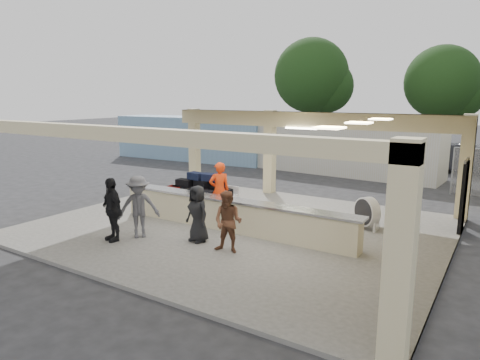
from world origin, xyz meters
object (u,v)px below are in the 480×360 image
Objects in this scene: drum_fan at (367,212)px; container_white at (325,148)px; baggage_counter at (230,214)px; passenger_a at (228,222)px; passenger_b at (112,209)px; car_dark at (471,159)px; passenger_c at (139,207)px; baggage_handler at (219,190)px; luggage_cart at (200,190)px; container_blue at (193,138)px; passenger_d at (198,214)px.

container_white is at bearing 153.66° from drum_fan.
baggage_counter is 1.92m from passenger_a.
drum_fan is (3.49, 2.31, 0.05)m from baggage_counter.
passenger_b is 0.38× the size of car_dark.
passenger_c is (-2.84, -0.36, 0.09)m from passenger_a.
passenger_c is at bearing -86.69° from container_white.
baggage_handler is at bearing 160.41° from car_dark.
luggage_cart is 3.84m from passenger_b.
luggage_cart is 1.23m from baggage_handler.
luggage_cart is 10.65m from container_white.
container_white is at bearing 120.88° from car_dark.
baggage_handler is at bearing -51.11° from container_blue.
passenger_c is 18.80m from car_dark.
baggage_counter is 2.71m from passenger_c.
luggage_cart is at bearing 156.08° from car_dark.
container_white is (-1.45, 13.25, 0.41)m from passenger_d.
container_blue is (-14.29, 9.40, 0.76)m from drum_fan.
baggage_counter is at bearing 88.77° from baggage_handler.
luggage_cart is 16.00m from car_dark.
baggage_counter is at bearing -50.54° from container_blue.
baggage_counter is 15.96m from container_blue.
container_white reaches higher than car_dark.
luggage_cart is 3.25m from passenger_c.
baggage_counter is 2.50m from luggage_cart.
drum_fan is at bearing -36.56° from container_blue.
luggage_cart is 13.58m from container_blue.
passenger_a is at bearing -57.63° from baggage_counter.
passenger_b reaches higher than passenger_a.
passenger_c reaches higher than drum_fan.
container_white reaches higher than passenger_c.
baggage_handler reaches higher than luggage_cart.
container_white is (-2.64, 13.50, 0.40)m from passenger_a.
baggage_handler is at bearing -82.57° from container_white.
container_white is (-5.12, 9.59, 0.68)m from drum_fan.
passenger_a is 2.87m from passenger_c.
passenger_d reaches higher than car_dark.
passenger_d is 0.33× the size of car_dark.
baggage_counter is at bearing 164.82° from car_dark.
baggage_handler is at bearing 86.10° from passenger_b.
drum_fan is 7.54m from passenger_b.
container_blue is (-8.55, 14.28, 0.39)m from passenger_b.
passenger_d is (-1.19, 0.25, -0.01)m from passenger_a.
baggage_counter is 16.33m from car_dark.
container_blue reaches higher than drum_fan.
container_blue reaches higher than passenger_c.
luggage_cart is at bearing 47.81° from passenger_c.
container_blue is (-9.80, 10.85, 0.34)m from baggage_handler.
car_dark reaches higher than baggage_counter.
passenger_c is at bearing 178.35° from passenger_a.
passenger_b reaches higher than car_dark.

